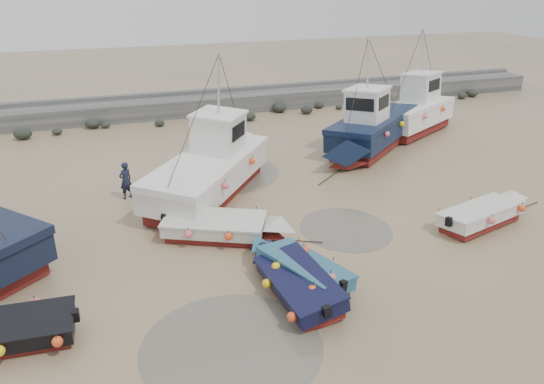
{
  "coord_description": "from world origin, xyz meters",
  "views": [
    {
      "loc": [
        -5.02,
        -14.83,
        9.54
      ],
      "look_at": [
        1.31,
        3.44,
        1.4
      ],
      "focal_mm": 35.0,
      "sensor_mm": 36.0,
      "label": 1
    }
  ],
  "objects": [
    {
      "name": "puddle_a",
      "position": [
        -2.22,
        -3.37,
        0.0
      ],
      "size": [
        5.06,
        5.06,
        0.01
      ],
      "primitive_type": "cylinder",
      "color": "#5F594D",
      "rests_on": "ground"
    },
    {
      "name": "dinghy_1",
      "position": [
        0.45,
        -1.45,
        0.55
      ],
      "size": [
        2.15,
        5.93,
        1.43
      ],
      "rotation": [
        0.0,
        0.0,
        0.06
      ],
      "color": "maroon",
      "rests_on": "ground"
    },
    {
      "name": "seawall",
      "position": [
        0.05,
        21.99,
        0.63
      ],
      "size": [
        60.0,
        4.92,
        1.5
      ],
      "color": "slate",
      "rests_on": "ground"
    },
    {
      "name": "person",
      "position": [
        -4.01,
        8.06,
        0.0
      ],
      "size": [
        0.75,
        0.67,
        1.71
      ],
      "primitive_type": "imported",
      "rotation": [
        0.0,
        0.0,
        3.68
      ],
      "color": "#161C31",
      "rests_on": "ground"
    },
    {
      "name": "puddle_d",
      "position": [
        0.94,
        9.78,
        0.0
      ],
      "size": [
        5.46,
        5.46,
        0.01
      ],
      "primitive_type": "cylinder",
      "color": "#5F594D",
      "rests_on": "ground"
    },
    {
      "name": "dinghy_3",
      "position": [
        9.47,
        0.58,
        0.55
      ],
      "size": [
        6.01,
        2.58,
        1.43
      ],
      "rotation": [
        0.0,
        0.0,
        -1.31
      ],
      "color": "maroon",
      "rests_on": "ground"
    },
    {
      "name": "cabin_boat_2",
      "position": [
        9.62,
        10.52,
        1.32
      ],
      "size": [
        9.17,
        7.83,
        6.22
      ],
      "rotation": [
        0.0,
        0.0,
        2.25
      ],
      "color": "maroon",
      "rests_on": "ground"
    },
    {
      "name": "cabin_boat_3",
      "position": [
        14.53,
        13.1,
        1.37
      ],
      "size": [
        8.65,
        5.81,
        6.22
      ],
      "rotation": [
        0.0,
        0.0,
        -1.06
      ],
      "color": "maroon",
      "rests_on": "ground"
    },
    {
      "name": "ground",
      "position": [
        0.0,
        0.0,
        0.0
      ],
      "size": [
        120.0,
        120.0,
        0.0
      ],
      "primitive_type": "plane",
      "color": "#A0835E",
      "rests_on": "ground"
    },
    {
      "name": "cabin_boat_1",
      "position": [
        -0.11,
        7.55,
        1.3
      ],
      "size": [
        8.04,
        9.8,
        6.22
      ],
      "rotation": [
        0.0,
        0.0,
        -0.66
      ],
      "color": "maroon",
      "rests_on": "ground"
    },
    {
      "name": "dinghy_2",
      "position": [
        0.68,
        -0.75,
        0.56
      ],
      "size": [
        2.79,
        5.42,
        1.43
      ],
      "rotation": [
        0.0,
        0.0,
        0.35
      ],
      "color": "maroon",
      "rests_on": "ground"
    },
    {
      "name": "dinghy_5",
      "position": [
        -0.82,
        2.89,
        0.54
      ],
      "size": [
        5.85,
        3.6,
        1.43
      ],
      "rotation": [
        0.0,
        0.0,
        -2.03
      ],
      "color": "maroon",
      "rests_on": "ground"
    },
    {
      "name": "puddle_b",
      "position": [
        3.93,
        2.04,
        0.0
      ],
      "size": [
        3.62,
        3.62,
        0.01
      ],
      "primitive_type": "cylinder",
      "color": "#5F594D",
      "rests_on": "ground"
    }
  ]
}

